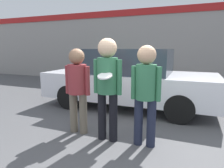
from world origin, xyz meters
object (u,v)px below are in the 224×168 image
parked_car_near (128,79)px  person_left (77,84)px  person_middle_with_frisbee (107,80)px  shrub (107,69)px  person_right (146,88)px

parked_car_near → person_left: bearing=-99.3°
parked_car_near → person_middle_with_frisbee: bearing=-81.6°
person_middle_with_frisbee → shrub: person_middle_with_frisbee is taller
parked_car_near → person_right: bearing=-65.3°
person_left → parked_car_near: 2.14m
person_left → shrub: 5.62m
person_left → parked_car_near: person_left is taller
person_middle_with_frisbee → parked_car_near: person_middle_with_frisbee is taller
person_right → person_left: bearing=178.3°
person_right → shrub: person_right is taller
person_left → person_middle_with_frisbee: size_ratio=0.90×
person_right → parked_car_near: 2.37m
person_middle_with_frisbee → parked_car_near: (-0.32, 2.19, -0.30)m
person_left → shrub: person_left is taller
person_middle_with_frisbee → person_right: bearing=4.4°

